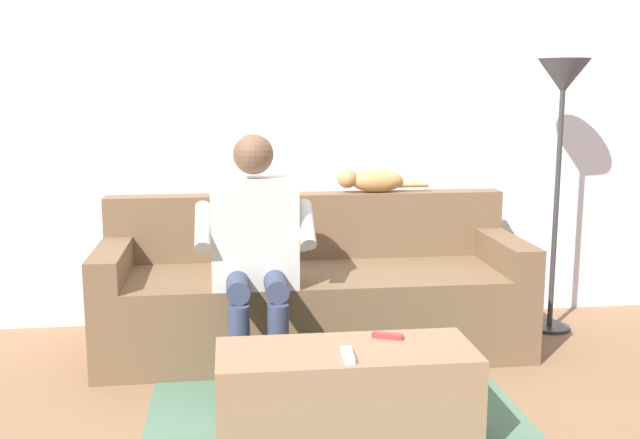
% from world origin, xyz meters
% --- Properties ---
extents(ground_plane, '(8.00, 8.00, 0.00)m').
position_xyz_m(ground_plane, '(0.00, 0.60, 0.00)').
color(ground_plane, '#846042').
extents(back_wall, '(5.24, 0.06, 2.77)m').
position_xyz_m(back_wall, '(0.00, -0.67, 1.38)').
color(back_wall, silver).
rests_on(back_wall, ground).
extents(couch, '(2.29, 0.79, 0.82)m').
position_xyz_m(couch, '(0.00, -0.12, 0.29)').
color(couch, brown).
rests_on(couch, ground).
extents(coffee_table, '(1.03, 0.41, 0.41)m').
position_xyz_m(coffee_table, '(0.00, 1.05, 0.20)').
color(coffee_table, '#8C6B4C').
rests_on(coffee_table, ground).
extents(person_solo_seated, '(0.58, 0.54, 1.21)m').
position_xyz_m(person_solo_seated, '(0.33, 0.24, 0.68)').
color(person_solo_seated, beige).
rests_on(person_solo_seated, ground).
extents(cat_on_backrest, '(0.54, 0.13, 0.15)m').
position_xyz_m(cat_on_backrest, '(-0.38, -0.39, 0.89)').
color(cat_on_backrest, '#B7844C').
rests_on(cat_on_backrest, couch).
extents(remote_white, '(0.04, 0.14, 0.03)m').
position_xyz_m(remote_white, '(0.01, 1.16, 0.42)').
color(remote_white, white).
rests_on(remote_white, coffee_table).
extents(remote_red, '(0.13, 0.08, 0.02)m').
position_xyz_m(remote_red, '(-0.19, 0.95, 0.42)').
color(remote_red, '#B73333').
rests_on(remote_red, coffee_table).
extents(floor_rug, '(1.66, 1.68, 0.01)m').
position_xyz_m(floor_rug, '(0.00, 0.89, 0.00)').
color(floor_rug, '#4C7056').
rests_on(floor_rug, ground).
extents(floor_lamp, '(0.29, 0.29, 1.59)m').
position_xyz_m(floor_lamp, '(-1.44, -0.25, 1.35)').
color(floor_lamp, '#2D2D2D').
rests_on(floor_lamp, ground).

